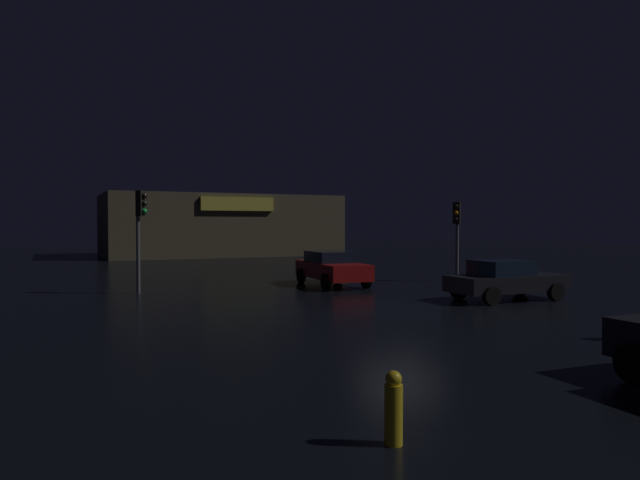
% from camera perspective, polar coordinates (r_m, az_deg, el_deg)
% --- Properties ---
extents(ground_plane, '(120.00, 120.00, 0.00)m').
position_cam_1_polar(ground_plane, '(17.93, 7.74, -6.85)').
color(ground_plane, black).
extents(store_building, '(18.87, 10.22, 5.02)m').
position_cam_1_polar(store_building, '(50.10, -9.83, 1.43)').
color(store_building, brown).
rests_on(store_building, ground).
extents(traffic_signal_main, '(0.41, 0.43, 3.88)m').
position_cam_1_polar(traffic_signal_main, '(22.75, -17.27, 1.89)').
color(traffic_signal_main, '#595B60').
rests_on(traffic_signal_main, ground).
extents(traffic_signal_opposite, '(0.43, 0.41, 3.63)m').
position_cam_1_polar(traffic_signal_opposite, '(27.32, 13.31, 1.39)').
color(traffic_signal_opposite, '#595B60').
rests_on(traffic_signal_opposite, ground).
extents(car_near, '(2.24, 4.60, 1.45)m').
position_cam_1_polar(car_near, '(24.82, 1.16, -2.71)').
color(car_near, '#A51414').
rests_on(car_near, ground).
extents(car_far, '(4.22, 2.01, 1.38)m').
position_cam_1_polar(car_far, '(21.01, 17.80, -3.74)').
color(car_far, black).
rests_on(car_far, ground).
extents(fire_hydrant, '(0.22, 0.22, 0.89)m').
position_cam_1_polar(fire_hydrant, '(7.21, 7.25, -16.09)').
color(fire_hydrant, gold).
rests_on(fire_hydrant, ground).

